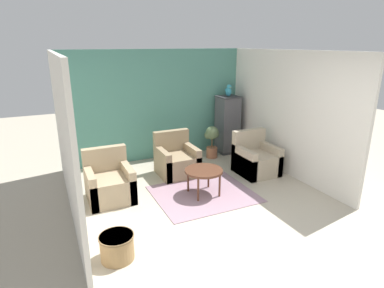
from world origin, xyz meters
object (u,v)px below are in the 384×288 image
object	(u,v)px
coffee_table	(204,172)
armchair_left	(109,184)
armchair_right	(256,160)
potted_plant	(212,139)
parrot	(228,91)
wicker_basket	(117,246)
armchair_middle	(176,161)
birdcage	(227,125)

from	to	relation	value
coffee_table	armchair_left	distance (m)	1.62
armchair_right	potted_plant	size ratio (longest dim) A/B	1.15
parrot	potted_plant	size ratio (longest dim) A/B	0.37
parrot	wicker_basket	size ratio (longest dim) A/B	0.65
armchair_middle	wicker_basket	bearing A→B (deg)	-127.69
armchair_right	wicker_basket	distance (m)	3.55
armchair_middle	potted_plant	distance (m)	1.29
armchair_left	potted_plant	xyz separation A→B (m)	(2.58, 1.12, 0.16)
armchair_left	wicker_basket	size ratio (longest dim) A/B	1.98
birdcage	wicker_basket	bearing A→B (deg)	-138.32
coffee_table	armchair_right	bearing A→B (deg)	16.97
potted_plant	armchair_middle	bearing A→B (deg)	-152.44
birdcage	parrot	size ratio (longest dim) A/B	4.93
armchair_middle	potted_plant	xyz separation A→B (m)	(1.13, 0.59, 0.16)
armchair_left	birdcage	world-z (taller)	birdcage
potted_plant	armchair_right	bearing A→B (deg)	-73.40
coffee_table	armchair_left	world-z (taller)	armchair_left
birdcage	wicker_basket	size ratio (longest dim) A/B	3.18
coffee_table	wicker_basket	xyz separation A→B (m)	(-1.77, -1.14, -0.25)
parrot	armchair_right	bearing A→B (deg)	-96.60
armchair_left	parrot	size ratio (longest dim) A/B	3.07
armchair_right	parrot	xyz separation A→B (m)	(0.16, 1.41, 1.22)
wicker_basket	potted_plant	bearing A→B (deg)	44.58
coffee_table	wicker_basket	distance (m)	2.12
armchair_left	armchair_right	world-z (taller)	same
armchair_middle	wicker_basket	distance (m)	2.77
armchair_right	armchair_left	bearing A→B (deg)	178.25
armchair_left	birdcage	distance (m)	3.40
birdcage	potted_plant	xyz separation A→B (m)	(-0.53, -0.20, -0.24)
coffee_table	parrot	size ratio (longest dim) A/B	2.38
coffee_table	armchair_right	world-z (taller)	armchair_right
armchair_middle	birdcage	distance (m)	1.88
coffee_table	birdcage	world-z (taller)	birdcage
armchair_middle	wicker_basket	xyz separation A→B (m)	(-1.69, -2.19, -0.11)
coffee_table	birdcage	size ratio (longest dim) A/B	0.48
birdcage	potted_plant	bearing A→B (deg)	-159.25
birdcage	parrot	xyz separation A→B (m)	(0.00, 0.00, 0.81)
armchair_left	wicker_basket	xyz separation A→B (m)	(-0.24, -1.66, -0.11)
armchair_middle	birdcage	size ratio (longest dim) A/B	0.62
wicker_basket	birdcage	bearing A→B (deg)	41.68
birdcage	wicker_basket	distance (m)	4.51
armchair_left	armchair_right	distance (m)	2.94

